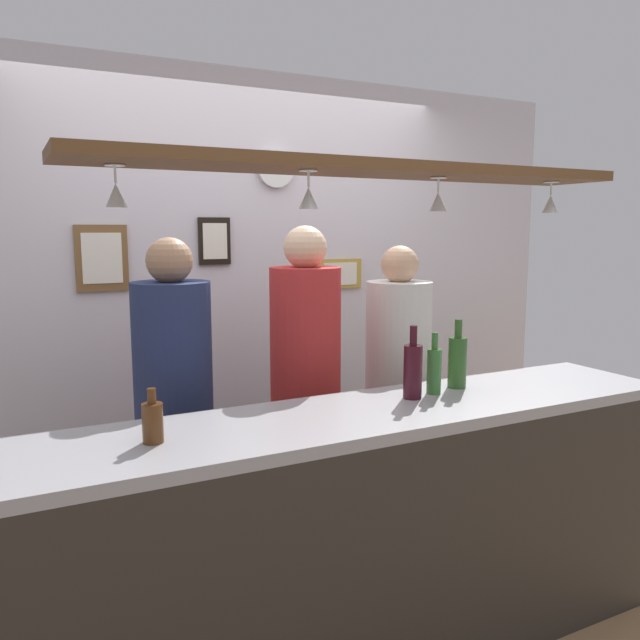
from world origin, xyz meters
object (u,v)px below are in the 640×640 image
Objects in this scene: bottle_beer_brown_stubby at (153,421)px; bottle_wine_dark_red at (413,370)px; person_left_navy_shirt at (174,391)px; picture_frame_caricature at (102,258)px; bottle_champagne_green at (457,361)px; bottle_beer_green_import at (434,370)px; wall_clock at (276,168)px; person_right_white_patterned_shirt at (398,371)px; picture_frame_crest at (214,241)px; person_middle_red_shirt at (306,369)px; picture_frame_lower_pair at (340,274)px.

bottle_wine_dark_red reaches higher than bottle_beer_brown_stubby.
person_left_navy_shirt reaches higher than bottle_wine_dark_red.
bottle_champagne_green is at bearing -45.16° from picture_frame_caricature.
person_left_navy_shirt is 6.49× the size of bottle_beer_green_import.
bottle_beer_green_import is 0.87× the size of bottle_champagne_green.
bottle_wine_dark_red is 1.36× the size of wall_clock.
person_right_white_patterned_shirt is at bearing -62.46° from wall_clock.
wall_clock is at bearing 91.23° from bottle_wine_dark_red.
person_left_navy_shirt is at bearing -120.56° from picture_frame_crest.
person_middle_red_shirt is at bearing -41.78° from picture_frame_caricature.
picture_frame_crest is at bearing 117.74° from bottle_champagne_green.
picture_frame_crest reaches higher than bottle_beer_green_import.
picture_frame_crest is (0.43, 0.73, 0.64)m from person_left_navy_shirt.
bottle_beer_brown_stubby is at bearing -126.41° from wall_clock.
wall_clock reaches higher than person_right_white_patterned_shirt.
person_middle_red_shirt is at bearing -102.45° from wall_clock.
wall_clock reaches higher than picture_frame_lower_pair.
bottle_beer_green_import is at bearing -165.25° from bottle_champagne_green.
person_middle_red_shirt is at bearing 0.00° from person_left_navy_shirt.
picture_frame_caricature reaches higher than bottle_champagne_green.
bottle_beer_green_import is 0.16m from bottle_champagne_green.
bottle_beer_green_import is 0.87× the size of bottle_wine_dark_red.
picture_frame_lower_pair is 0.75m from wall_clock.
picture_frame_lower_pair is at bearing 51.23° from person_middle_red_shirt.
picture_frame_crest reaches higher than bottle_champagne_green.
person_right_white_patterned_shirt reaches higher than bottle_wine_dark_red.
bottle_beer_brown_stubby is at bearing -174.74° from bottle_champagne_green.
wall_clock reaches higher than person_left_navy_shirt.
person_left_navy_shirt is at bearing 147.70° from bottle_beer_green_import.
bottle_wine_dark_red is 1.00× the size of picture_frame_lower_pair.
person_right_white_patterned_shirt is at bearing -93.85° from picture_frame_lower_pair.
bottle_beer_green_import is 1.39m from picture_frame_lower_pair.
bottle_champagne_green is (0.46, -0.56, 0.10)m from person_middle_red_shirt.
picture_frame_lower_pair reaches higher than bottle_champagne_green.
person_middle_red_shirt is at bearing -128.77° from picture_frame_lower_pair.
person_right_white_patterned_shirt is 5.46× the size of picture_frame_lower_pair.
person_right_white_patterned_shirt is 0.73m from bottle_wine_dark_red.
wall_clock is (0.16, 0.72, 1.01)m from person_middle_red_shirt.
picture_frame_lower_pair is (0.40, 1.34, 0.29)m from bottle_wine_dark_red.
person_right_white_patterned_shirt reaches higher than picture_frame_lower_pair.
picture_frame_caricature is at bearing 87.46° from bottle_beer_brown_stubby.
person_right_white_patterned_shirt is (1.17, 0.00, -0.03)m from person_left_navy_shirt.
person_left_navy_shirt reaches higher than picture_frame_lower_pair.
wall_clock reaches higher than picture_frame_crest.
bottle_beer_green_import is at bearing -110.58° from person_right_white_patterned_shirt.
bottle_champagne_green is 1.00× the size of bottle_wine_dark_red.
person_left_navy_shirt is 4.96× the size of picture_frame_caricature.
person_left_navy_shirt is 0.73m from bottle_beer_brown_stubby.
bottle_beer_brown_stubby is 0.53× the size of picture_frame_caricature.
bottle_champagne_green is at bearing 14.75° from bottle_beer_green_import.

